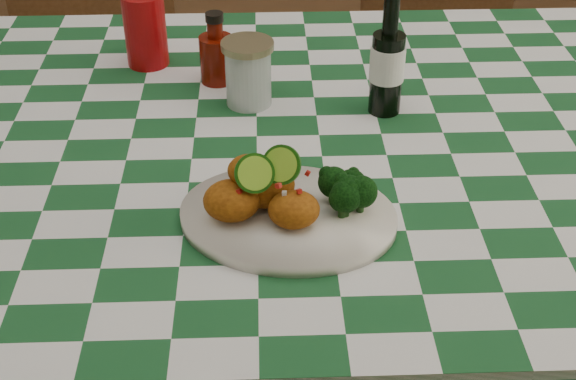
{
  "coord_description": "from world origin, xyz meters",
  "views": [
    {
      "loc": [
        0.01,
        -1.13,
        1.47
      ],
      "look_at": [
        0.04,
        -0.23,
        0.84
      ],
      "focal_mm": 50.0,
      "sensor_mm": 36.0,
      "label": 1
    }
  ],
  "objects_px": {
    "mason_jar": "(248,73)",
    "beer_bottle": "(388,55)",
    "ketchup_bottle": "(216,48)",
    "wooden_chair_right": "(425,97)",
    "wooden_chair_left": "(109,94)",
    "dining_table": "(261,312)",
    "plate": "(288,217)",
    "fried_chicken_pile": "(271,184)",
    "red_tumbler": "(145,30)"
  },
  "relations": [
    {
      "from": "fried_chicken_pile",
      "to": "beer_bottle",
      "type": "relative_size",
      "value": 0.7
    },
    {
      "from": "plate",
      "to": "mason_jar",
      "type": "distance_m",
      "value": 0.36
    },
    {
      "from": "red_tumbler",
      "to": "dining_table",
      "type": "bearing_deg",
      "value": -53.55
    },
    {
      "from": "mason_jar",
      "to": "wooden_chair_left",
      "type": "height_order",
      "value": "wooden_chair_left"
    },
    {
      "from": "red_tumbler",
      "to": "mason_jar",
      "type": "bearing_deg",
      "value": -40.36
    },
    {
      "from": "fried_chicken_pile",
      "to": "red_tumbler",
      "type": "xyz_separation_m",
      "value": [
        -0.22,
        0.51,
        0.0
      ]
    },
    {
      "from": "red_tumbler",
      "to": "wooden_chair_right",
      "type": "relative_size",
      "value": 0.15
    },
    {
      "from": "dining_table",
      "to": "wooden_chair_left",
      "type": "bearing_deg",
      "value": 117.46
    },
    {
      "from": "fried_chicken_pile",
      "to": "mason_jar",
      "type": "height_order",
      "value": "mason_jar"
    },
    {
      "from": "ketchup_bottle",
      "to": "beer_bottle",
      "type": "xyz_separation_m",
      "value": [
        0.29,
        -0.12,
        0.04
      ]
    },
    {
      "from": "dining_table",
      "to": "wooden_chair_left",
      "type": "relative_size",
      "value": 1.75
    },
    {
      "from": "dining_table",
      "to": "plate",
      "type": "distance_m",
      "value": 0.47
    },
    {
      "from": "red_tumbler",
      "to": "wooden_chair_left",
      "type": "bearing_deg",
      "value": 111.34
    },
    {
      "from": "wooden_chair_left",
      "to": "wooden_chair_right",
      "type": "relative_size",
      "value": 1.07
    },
    {
      "from": "dining_table",
      "to": "plate",
      "type": "xyz_separation_m",
      "value": [
        0.04,
        -0.23,
        0.4
      ]
    },
    {
      "from": "red_tumbler",
      "to": "plate",
      "type": "bearing_deg",
      "value": -64.2
    },
    {
      "from": "fried_chicken_pile",
      "to": "wooden_chair_right",
      "type": "height_order",
      "value": "fried_chicken_pile"
    },
    {
      "from": "plate",
      "to": "red_tumbler",
      "type": "height_order",
      "value": "red_tumbler"
    },
    {
      "from": "dining_table",
      "to": "mason_jar",
      "type": "distance_m",
      "value": 0.46
    },
    {
      "from": "ketchup_bottle",
      "to": "mason_jar",
      "type": "distance_m",
      "value": 0.1
    },
    {
      "from": "beer_bottle",
      "to": "wooden_chair_right",
      "type": "distance_m",
      "value": 0.84
    },
    {
      "from": "ketchup_bottle",
      "to": "wooden_chair_right",
      "type": "relative_size",
      "value": 0.15
    },
    {
      "from": "ketchup_bottle",
      "to": "wooden_chair_right",
      "type": "bearing_deg",
      "value": 47.03
    },
    {
      "from": "fried_chicken_pile",
      "to": "mason_jar",
      "type": "bearing_deg",
      "value": 95.33
    },
    {
      "from": "mason_jar",
      "to": "ketchup_bottle",
      "type": "bearing_deg",
      "value": 123.85
    },
    {
      "from": "fried_chicken_pile",
      "to": "red_tumbler",
      "type": "relative_size",
      "value": 1.07
    },
    {
      "from": "dining_table",
      "to": "beer_bottle",
      "type": "xyz_separation_m",
      "value": [
        0.22,
        0.08,
        0.5
      ]
    },
    {
      "from": "dining_table",
      "to": "fried_chicken_pile",
      "type": "height_order",
      "value": "fried_chicken_pile"
    },
    {
      "from": "red_tumbler",
      "to": "beer_bottle",
      "type": "relative_size",
      "value": 0.65
    },
    {
      "from": "red_tumbler",
      "to": "wooden_chair_left",
      "type": "distance_m",
      "value": 0.63
    },
    {
      "from": "plate",
      "to": "red_tumbler",
      "type": "xyz_separation_m",
      "value": [
        -0.25,
        0.51,
        0.06
      ]
    },
    {
      "from": "plate",
      "to": "wooden_chair_left",
      "type": "height_order",
      "value": "wooden_chair_left"
    },
    {
      "from": "wooden_chair_left",
      "to": "wooden_chair_right",
      "type": "distance_m",
      "value": 0.84
    },
    {
      "from": "mason_jar",
      "to": "beer_bottle",
      "type": "relative_size",
      "value": 0.55
    },
    {
      "from": "dining_table",
      "to": "plate",
      "type": "relative_size",
      "value": 5.47
    },
    {
      "from": "fried_chicken_pile",
      "to": "red_tumbler",
      "type": "bearing_deg",
      "value": 113.71
    },
    {
      "from": "beer_bottle",
      "to": "fried_chicken_pile",
      "type": "bearing_deg",
      "value": -122.63
    },
    {
      "from": "red_tumbler",
      "to": "wooden_chair_right",
      "type": "distance_m",
      "value": 0.91
    },
    {
      "from": "red_tumbler",
      "to": "mason_jar",
      "type": "distance_m",
      "value": 0.25
    },
    {
      "from": "ketchup_bottle",
      "to": "wooden_chair_right",
      "type": "height_order",
      "value": "ketchup_bottle"
    },
    {
      "from": "red_tumbler",
      "to": "mason_jar",
      "type": "relative_size",
      "value": 1.19
    },
    {
      "from": "dining_table",
      "to": "fried_chicken_pile",
      "type": "relative_size",
      "value": 11.29
    },
    {
      "from": "dining_table",
      "to": "wooden_chair_left",
      "type": "xyz_separation_m",
      "value": [
        -0.39,
        0.75,
        0.08
      ]
    },
    {
      "from": "beer_bottle",
      "to": "wooden_chair_left",
      "type": "relative_size",
      "value": 0.22
    },
    {
      "from": "ketchup_bottle",
      "to": "fried_chicken_pile",
      "type": "bearing_deg",
      "value": -78.26
    },
    {
      "from": "plate",
      "to": "wooden_chair_right",
      "type": "xyz_separation_m",
      "value": [
        0.4,
        0.99,
        -0.35
      ]
    },
    {
      "from": "beer_bottle",
      "to": "wooden_chair_right",
      "type": "height_order",
      "value": "beer_bottle"
    },
    {
      "from": "plate",
      "to": "fried_chicken_pile",
      "type": "relative_size",
      "value": 2.06
    },
    {
      "from": "beer_bottle",
      "to": "red_tumbler",
      "type": "bearing_deg",
      "value": 154.76
    },
    {
      "from": "wooden_chair_left",
      "to": "red_tumbler",
      "type": "bearing_deg",
      "value": -83.51
    }
  ]
}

